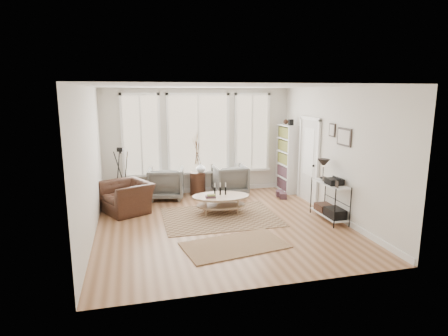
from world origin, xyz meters
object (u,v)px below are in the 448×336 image
object	(u,v)px
bookcase	(287,158)
accent_chair	(127,197)
armchair_left	(166,183)
coffee_table	(220,199)
side_table	(197,164)
low_shelf	(330,197)
armchair_right	(230,180)

from	to	relation	value
bookcase	accent_chair	world-z (taller)	bookcase
armchair_left	bookcase	bearing A→B (deg)	-171.05
coffee_table	side_table	distance (m)	1.82
coffee_table	side_table	world-z (taller)	side_table
bookcase	low_shelf	distance (m)	2.56
accent_chair	coffee_table	bearing A→B (deg)	46.30
coffee_table	accent_chair	bearing A→B (deg)	163.61
coffee_table	armchair_left	distance (m)	1.92
low_shelf	side_table	world-z (taller)	side_table
armchair_right	side_table	xyz separation A→B (m)	(-0.87, 0.14, 0.44)
low_shelf	armchair_left	distance (m)	4.23
armchair_left	accent_chair	distance (m)	1.38
bookcase	coffee_table	distance (m)	2.81
low_shelf	side_table	xyz separation A→B (m)	(-2.47, 2.75, 0.34)
low_shelf	accent_chair	distance (m)	4.66
bookcase	armchair_left	world-z (taller)	bookcase
armchair_right	side_table	world-z (taller)	side_table
coffee_table	accent_chair	world-z (taller)	accent_chair
coffee_table	armchair_right	xyz separation A→B (m)	(0.64, 1.58, 0.08)
low_shelf	armchair_right	distance (m)	3.05
coffee_table	side_table	xyz separation A→B (m)	(-0.23, 1.72, 0.52)
coffee_table	bookcase	bearing A→B (deg)	33.18
armchair_right	low_shelf	bearing A→B (deg)	120.31
low_shelf	coffee_table	world-z (taller)	low_shelf
bookcase	armchair_right	size ratio (longest dim) A/B	2.29
armchair_left	side_table	distance (m)	0.99
bookcase	coffee_table	size ratio (longest dim) A/B	1.47
side_table	bookcase	bearing A→B (deg)	-5.10
low_shelf	coffee_table	size ratio (longest dim) A/B	0.93
armchair_left	armchair_right	bearing A→B (deg)	-169.41
low_shelf	armchair_right	xyz separation A→B (m)	(-1.59, 2.60, -0.10)
coffee_table	side_table	size ratio (longest dim) A/B	0.79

